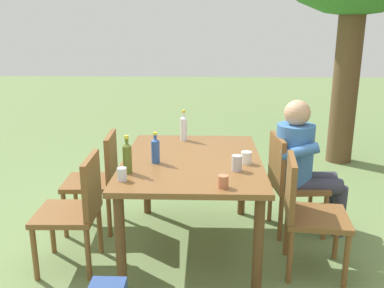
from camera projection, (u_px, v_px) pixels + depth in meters
ground_plane at (192, 246)px, 3.48m from camera, size 24.00×24.00×0.00m
dining_table at (192, 170)px, 3.30m from camera, size 1.43×1.08×0.76m
chair_far_left at (289, 179)px, 3.62m from camera, size 0.48×0.48×0.87m
chair_near_right at (77, 206)px, 3.07m from camera, size 0.45×0.45×0.87m
chair_near_left at (99, 176)px, 3.69m from camera, size 0.46×0.46×0.87m
chair_far_right at (306, 209)px, 3.02m from camera, size 0.49×0.49×0.87m
person_in_white_shirt at (303, 160)px, 3.58m from camera, size 0.47×0.61×1.18m
bottle_clear at (184, 127)px, 3.77m from camera, size 0.06×0.06×0.28m
bottle_blue at (155, 150)px, 3.15m from camera, size 0.06×0.06×0.24m
bottle_olive at (127, 157)px, 2.93m from camera, size 0.06×0.06×0.27m
cup_white at (246, 158)px, 3.14m from camera, size 0.08×0.08×0.09m
cup_terracotta at (223, 182)px, 2.68m from camera, size 0.07×0.07×0.08m
cup_steel at (237, 163)px, 2.99m from camera, size 0.08×0.08×0.11m
cup_glass at (122, 174)px, 2.80m from camera, size 0.06×0.06×0.09m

